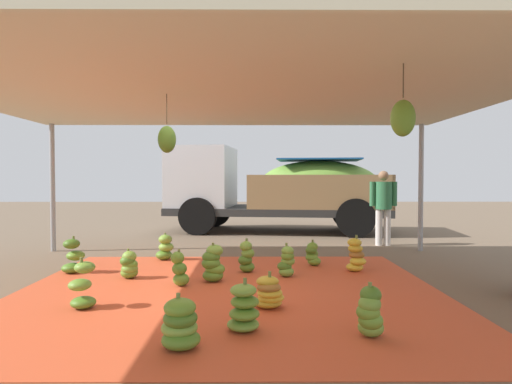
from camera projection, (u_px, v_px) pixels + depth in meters
name	position (u px, v px, depth m)	size (l,w,h in m)	color
ground_plane	(237.00, 253.00, 8.75)	(40.00, 40.00, 0.00)	brown
tarp_orange	(229.00, 292.00, 5.75)	(5.59, 5.14, 0.01)	#D1512D
tent_canopy	(228.00, 92.00, 5.58)	(8.00, 7.00, 2.68)	#9EA0A5
banana_bunch_0	(180.00, 270.00, 6.05)	(0.34, 0.31, 0.51)	#60932D
banana_bunch_1	(356.00, 256.00, 7.00)	(0.41, 0.41, 0.58)	gold
banana_bunch_2	(180.00, 325.00, 3.80)	(0.41, 0.41, 0.48)	#518428
banana_bunch_3	(287.00, 262.00, 6.63)	(0.35, 0.35, 0.51)	#6B9E38
banana_bunch_4	(312.00, 254.00, 7.48)	(0.32, 0.29, 0.44)	#60932D
banana_bunch_5	(83.00, 287.00, 5.00)	(0.37, 0.37, 0.59)	#518428
banana_bunch_6	(370.00, 313.00, 4.07)	(0.33, 0.33, 0.52)	#6B9E38
banana_bunch_7	(269.00, 293.00, 5.01)	(0.42, 0.43, 0.42)	gold
banana_bunch_8	(129.00, 265.00, 6.50)	(0.34, 0.35, 0.44)	#60932D
banana_bunch_9	(73.00, 257.00, 6.89)	(0.43, 0.42, 0.58)	#518428
banana_bunch_10	(213.00, 264.00, 6.31)	(0.42, 0.41, 0.56)	#518428
banana_bunch_11	(246.00, 258.00, 6.91)	(0.33, 0.35, 0.54)	#518428
banana_bunch_12	(244.00, 309.00, 4.24)	(0.43, 0.45, 0.52)	#6B9E38
banana_bunch_13	(165.00, 248.00, 8.01)	(0.39, 0.38, 0.50)	#518428
cargo_truck_main	(273.00, 187.00, 12.43)	(6.31, 3.05, 2.40)	#2D2D2D
worker_0	(383.00, 202.00, 9.77)	(0.61, 0.37, 1.67)	silver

